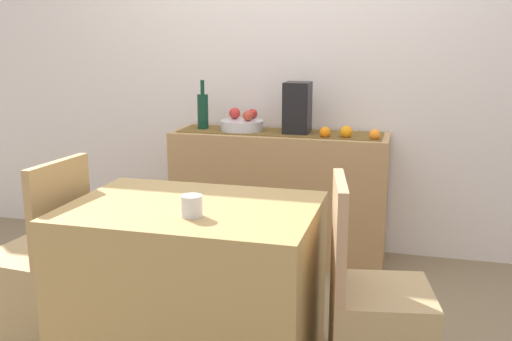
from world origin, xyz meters
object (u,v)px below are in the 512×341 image
at_px(coffee_cup, 192,206).
at_px(dining_table, 194,286).
at_px(wine_bottle, 203,111).
at_px(chair_near_window, 38,289).
at_px(sideboard_console, 279,195).
at_px(coffee_maker, 297,108).
at_px(chair_by_corner, 376,331).
at_px(fruit_bowl, 242,125).

bearing_deg(coffee_cup, dining_table, 111.40).
height_order(wine_bottle, chair_near_window, wine_bottle).
xyz_separation_m(sideboard_console, coffee_maker, (0.11, 0.00, 0.58)).
bearing_deg(sideboard_console, coffee_cup, -90.45).
distance_m(coffee_maker, chair_near_window, 1.85).
xyz_separation_m(dining_table, chair_by_corner, (0.79, -0.00, -0.10)).
relative_size(chair_near_window, chair_by_corner, 1.00).
bearing_deg(wine_bottle, coffee_maker, 0.00).
height_order(sideboard_console, fruit_bowl, fruit_bowl).
bearing_deg(coffee_cup, sideboard_console, 89.55).
bearing_deg(coffee_cup, wine_bottle, 108.28).
xyz_separation_m(wine_bottle, chair_by_corner, (1.24, -1.39, -0.69)).
relative_size(sideboard_console, coffee_cup, 15.88).
bearing_deg(wine_bottle, fruit_bowl, 0.00).
bearing_deg(sideboard_console, wine_bottle, -180.00).
bearing_deg(dining_table, coffee_maker, 82.51).
xyz_separation_m(chair_near_window, chair_by_corner, (1.58, -0.00, 0.00)).
bearing_deg(dining_table, wine_bottle, 107.94).
bearing_deg(chair_near_window, chair_by_corner, -0.05).
height_order(fruit_bowl, coffee_maker, coffee_maker).
bearing_deg(wine_bottle, chair_near_window, -103.81).
distance_m(dining_table, chair_by_corner, 0.80).
relative_size(wine_bottle, coffee_cup, 3.74).
bearing_deg(fruit_bowl, chair_near_window, -113.66).
relative_size(wine_bottle, dining_table, 0.31).
bearing_deg(wine_bottle, chair_by_corner, -48.26).
relative_size(dining_table, chair_by_corner, 1.17).
bearing_deg(coffee_maker, coffee_cup, -94.67).
xyz_separation_m(fruit_bowl, wine_bottle, (-0.27, -0.00, 0.09)).
bearing_deg(coffee_cup, fruit_bowl, 98.88).
xyz_separation_m(coffee_maker, chair_near_window, (-0.97, -1.39, -0.73)).
distance_m(coffee_maker, chair_by_corner, 1.69).
bearing_deg(coffee_cup, chair_near_window, 170.33).
height_order(wine_bottle, chair_by_corner, wine_bottle).
xyz_separation_m(coffee_maker, dining_table, (-0.18, -1.39, -0.62)).
xyz_separation_m(sideboard_console, chair_by_corner, (0.72, -1.39, -0.15)).
distance_m(wine_bottle, coffee_cup, 1.63).
distance_m(dining_table, chair_near_window, 0.80).
relative_size(wine_bottle, chair_near_window, 0.36).
bearing_deg(coffee_cup, chair_by_corner, 11.04).
distance_m(coffee_maker, dining_table, 1.53).
distance_m(wine_bottle, chair_near_window, 1.59).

